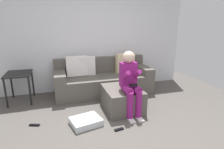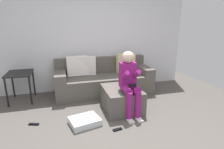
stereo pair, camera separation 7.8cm
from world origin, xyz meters
TOP-DOWN VIEW (x-y plane):
  - ground_plane at (0.00, 0.00)m, footprint 6.30×6.30m
  - wall_back at (0.00, 2.40)m, footprint 4.85×0.10m
  - couch_sectional at (0.14, 1.98)m, footprint 2.27×0.87m
  - ottoman at (0.27, 0.96)m, footprint 0.67×0.83m
  - person_seated at (0.34, 0.75)m, footprint 0.30×0.59m
  - storage_bin at (-0.51, 0.59)m, footprint 0.56×0.49m
  - side_table at (-1.69, 1.95)m, footprint 0.50×0.62m
  - remote_near_ottoman at (-0.03, 0.27)m, footprint 0.16×0.08m
  - remote_by_storage_bin at (-0.34, 0.50)m, footprint 0.15×0.07m
  - remote_under_side_table at (-1.34, 0.80)m, footprint 0.18×0.10m

SIDE VIEW (x-z plane):
  - ground_plane at x=0.00m, z-range 0.00..0.00m
  - remote_near_ottoman at x=-0.03m, z-range 0.00..0.02m
  - remote_by_storage_bin at x=-0.34m, z-range 0.00..0.02m
  - remote_under_side_table at x=-1.34m, z-range 0.00..0.02m
  - storage_bin at x=-0.51m, z-range 0.00..0.11m
  - ottoman at x=0.27m, z-range 0.00..0.44m
  - couch_sectional at x=0.14m, z-range -0.14..0.79m
  - side_table at x=-1.69m, z-range 0.22..0.86m
  - person_seated at x=0.34m, z-range 0.05..1.22m
  - wall_back at x=0.00m, z-range 0.00..2.50m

